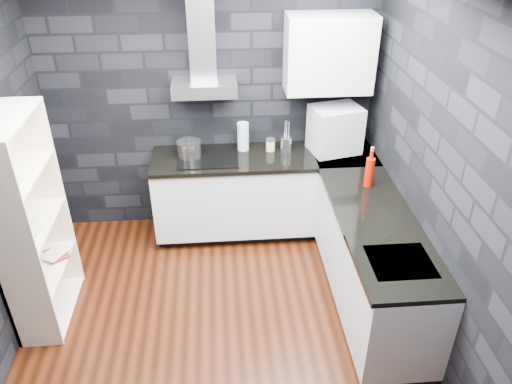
{
  "coord_description": "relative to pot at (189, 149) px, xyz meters",
  "views": [
    {
      "loc": [
        0.07,
        -3.04,
        3.14
      ],
      "look_at": [
        0.35,
        0.45,
        1.0
      ],
      "focal_mm": 35.0,
      "sensor_mm": 36.0,
      "label": 1
    }
  ],
  "objects": [
    {
      "name": "ground",
      "position": [
        0.23,
        -1.33,
        -0.98
      ],
      "size": [
        3.2,
        3.2,
        0.0
      ],
      "primitive_type": "plane",
      "color": "#3C1709"
    },
    {
      "name": "wall_back",
      "position": [
        0.23,
        0.29,
        0.37
      ],
      "size": [
        3.2,
        0.05,
        2.7
      ],
      "primitive_type": "cube",
      "color": "black",
      "rests_on": "ground"
    },
    {
      "name": "wall_front",
      "position": [
        0.23,
        -2.96,
        0.37
      ],
      "size": [
        3.2,
        0.05,
        2.7
      ],
      "primitive_type": "cube",
      "color": "black",
      "rests_on": "ground"
    },
    {
      "name": "wall_right",
      "position": [
        1.85,
        -1.33,
        0.37
      ],
      "size": [
        0.05,
        3.2,
        2.7
      ],
      "primitive_type": "cube",
      "color": "black",
      "rests_on": "ground"
    },
    {
      "name": "toekick_back",
      "position": [
        0.73,
        0.01,
        -0.93
      ],
      "size": [
        2.18,
        0.5,
        0.1
      ],
      "primitive_type": "cube",
      "color": "black",
      "rests_on": "ground"
    },
    {
      "name": "toekick_right",
      "position": [
        1.57,
        -1.23,
        -0.93
      ],
      "size": [
        0.5,
        1.78,
        0.1
      ],
      "primitive_type": "cube",
      "color": "black",
      "rests_on": "ground"
    },
    {
      "name": "counter_back_cab",
      "position": [
        0.73,
        -0.03,
        -0.5
      ],
      "size": [
        2.2,
        0.6,
        0.76
      ],
      "primitive_type": "cube",
      "color": "silver",
      "rests_on": "ground"
    },
    {
      "name": "counter_right_cab",
      "position": [
        1.53,
        -1.23,
        -0.5
      ],
      "size": [
        0.6,
        1.8,
        0.76
      ],
      "primitive_type": "cube",
      "color": "silver",
      "rests_on": "ground"
    },
    {
      "name": "counter_back_top",
      "position": [
        0.73,
        -0.04,
        -0.1
      ],
      "size": [
        2.2,
        0.62,
        0.04
      ],
      "primitive_type": "cube",
      "color": "black",
      "rests_on": "counter_back_cab"
    },
    {
      "name": "counter_right_top",
      "position": [
        1.52,
        -1.23,
        -0.1
      ],
      "size": [
        0.62,
        1.8,
        0.04
      ],
      "primitive_type": "cube",
      "color": "black",
      "rests_on": "counter_right_cab"
    },
    {
      "name": "counter_corner_top",
      "position": [
        1.53,
        -0.03,
        -0.1
      ],
      "size": [
        0.62,
        0.62,
        0.04
      ],
      "primitive_type": "cube",
      "color": "black",
      "rests_on": "counter_right_cab"
    },
    {
      "name": "hood_body",
      "position": [
        0.18,
        0.1,
        0.58
      ],
      "size": [
        0.6,
        0.34,
        0.12
      ],
      "primitive_type": "cube",
      "color": "#BABABF",
      "rests_on": "wall_back"
    },
    {
      "name": "hood_chimney",
      "position": [
        0.18,
        0.17,
        1.09
      ],
      "size": [
        0.24,
        0.2,
        0.9
      ],
      "primitive_type": "cube",
      "color": "#BABABF",
      "rests_on": "hood_body"
    },
    {
      "name": "upper_cabinet",
      "position": [
        1.33,
        0.09,
        0.87
      ],
      "size": [
        0.8,
        0.35,
        0.7
      ],
      "primitive_type": "cube",
      "color": "silver",
      "rests_on": "wall_back"
    },
    {
      "name": "cooktop",
      "position": [
        0.18,
        -0.03,
        -0.07
      ],
      "size": [
        0.58,
        0.5,
        0.01
      ],
      "primitive_type": "cube",
      "color": "black",
      "rests_on": "counter_back_top"
    },
    {
      "name": "sink_rim",
      "position": [
        1.53,
        -1.73,
        -0.08
      ],
      "size": [
        0.44,
        0.4,
        0.01
      ],
      "primitive_type": "cube",
      "color": "#BABABF",
      "rests_on": "counter_right_top"
    },
    {
      "name": "pot",
      "position": [
        0.0,
        0.0,
        0.0
      ],
      "size": [
        0.24,
        0.24,
        0.13
      ],
      "primitive_type": "cylinder",
      "rotation": [
        0.0,
        0.0,
        0.08
      ],
      "color": "silver",
      "rests_on": "cooktop"
    },
    {
      "name": "glass_vase",
      "position": [
        0.53,
        0.12,
        0.06
      ],
      "size": [
        0.13,
        0.13,
        0.28
      ],
      "primitive_type": "cylinder",
      "rotation": [
        0.0,
        0.0,
        0.16
      ],
      "color": "silver",
      "rests_on": "counter_back_top"
    },
    {
      "name": "storage_jar",
      "position": [
        0.8,
        0.07,
        -0.02
      ],
      "size": [
        0.1,
        0.1,
        0.11
      ],
      "primitive_type": "cylinder",
      "rotation": [
        0.0,
        0.0,
        -0.2
      ],
      "color": "#CBBC8B",
      "rests_on": "counter_back_top"
    },
    {
      "name": "utensil_crock",
      "position": [
        0.95,
        0.05,
        -0.01
      ],
      "size": [
        0.12,
        0.12,
        0.14
      ],
      "primitive_type": "cylinder",
      "rotation": [
        0.0,
        0.0,
        -0.04
      ],
      "color": "silver",
      "rests_on": "counter_back_top"
    },
    {
      "name": "appliance_garage",
      "position": [
        1.43,
        0.02,
        0.15
      ],
      "size": [
        0.53,
        0.46,
        0.46
      ],
      "primitive_type": "cube",
      "rotation": [
        0.0,
        0.0,
        0.23
      ],
      "color": "#B6B8BE",
      "rests_on": "counter_back_top"
    },
    {
      "name": "red_bottle",
      "position": [
        1.58,
        -0.68,
        0.05
      ],
      "size": [
        0.08,
        0.08,
        0.26
      ],
      "primitive_type": "cylinder",
      "rotation": [
        0.0,
        0.0,
        0.0
      ],
      "color": "#B10F00",
      "rests_on": "counter_right_top"
    },
    {
      "name": "bookshelf",
      "position": [
        -1.19,
        -1.08,
        -0.08
      ],
      "size": [
        0.4,
        0.82,
        1.8
      ],
      "primitive_type": "cube",
      "rotation": [
        0.0,
        0.0,
        -0.08
      ],
      "color": "#F4E4CC",
      "rests_on": "ground"
    },
    {
      "name": "fruit_bowl",
      "position": [
        -1.19,
        -1.22,
        -0.04
      ],
      "size": [
        0.31,
        0.31,
        0.06
      ],
      "primitive_type": "imported",
      "rotation": [
        0.0,
        0.0,
        -0.37
      ],
      "color": "white",
      "rests_on": "bookshelf"
    },
    {
      "name": "book_red",
      "position": [
        -1.2,
        -0.94,
        -0.41
      ],
      "size": [
        0.15,
        0.11,
        0.22
      ],
      "primitive_type": "imported",
      "rotation": [
        0.0,
        0.0,
        0.57
      ],
      "color": "maroon",
      "rests_on": "bookshelf"
    },
    {
      "name": "book_second",
      "position": [
        -1.2,
        -0.87,
        -0.38
      ],
      "size": [
        0.15,
        0.1,
        0.22
      ],
      "primitive_type": "imported",
      "rotation": [
        0.0,
        0.0,
        -0.53
      ],
      "color": "#B2B2B2",
      "rests_on": "bookshelf"
    }
  ]
}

